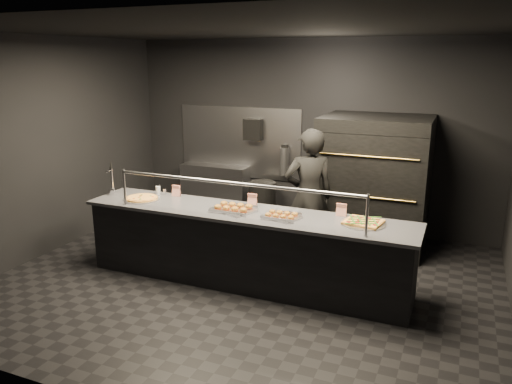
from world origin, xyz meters
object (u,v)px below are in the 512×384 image
at_px(beer_tap, 112,185).
at_px(worker, 309,196).
at_px(fire_extinguisher, 284,161).
at_px(slider_tray_a, 233,208).
at_px(trash_bin, 262,204).
at_px(round_pizza, 142,198).
at_px(prep_shelf, 215,190).
at_px(pizza_oven, 374,182).
at_px(towel_dispenser, 253,129).
at_px(slider_tray_b, 281,216).
at_px(service_counter, 245,247).
at_px(square_pizza, 363,222).

bearing_deg(beer_tap, worker, 21.14).
bearing_deg(beer_tap, fire_extinguisher, 56.07).
distance_m(slider_tray_a, trash_bin, 2.23).
bearing_deg(trash_bin, round_pizza, -111.40).
height_order(round_pizza, worker, worker).
bearing_deg(worker, beer_tap, -9.40).
height_order(prep_shelf, fire_extinguisher, fire_extinguisher).
relative_size(fire_extinguisher, beer_tap, 1.07).
relative_size(pizza_oven, beer_tap, 4.04).
relative_size(slider_tray_a, trash_bin, 0.79).
relative_size(towel_dispenser, beer_tap, 0.74).
height_order(slider_tray_a, trash_bin, slider_tray_a).
bearing_deg(beer_tap, slider_tray_a, -1.00).
relative_size(pizza_oven, slider_tray_b, 4.07).
height_order(prep_shelf, round_pizza, round_pizza).
height_order(towel_dispenser, trash_bin, towel_dispenser).
relative_size(beer_tap, slider_tray_b, 1.01).
relative_size(beer_tap, slider_tray_a, 0.81).
height_order(service_counter, towel_dispenser, towel_dispenser).
height_order(beer_tap, worker, worker).
height_order(service_counter, trash_bin, service_counter).
bearing_deg(towel_dispenser, round_pizza, -102.80).
distance_m(fire_extinguisher, slider_tray_a, 2.42).
distance_m(beer_tap, square_pizza, 3.35).
relative_size(round_pizza, slider_tray_b, 1.00).
relative_size(slider_tray_b, worker, 0.26).
height_order(trash_bin, worker, worker).
bearing_deg(trash_bin, pizza_oven, -5.96).
bearing_deg(fire_extinguisher, square_pizza, -52.86).
relative_size(towel_dispenser, square_pizza, 0.70).
bearing_deg(prep_shelf, fire_extinguisher, 3.66).
distance_m(towel_dispenser, beer_tap, 2.64).
bearing_deg(round_pizza, pizza_oven, 36.08).
bearing_deg(worker, slider_tray_b, 58.61).
relative_size(round_pizza, trash_bin, 0.63).
bearing_deg(prep_shelf, slider_tray_a, -57.97).
height_order(prep_shelf, worker, worker).
bearing_deg(trash_bin, service_counter, -73.50).
relative_size(prep_shelf, towel_dispenser, 3.43).
relative_size(pizza_oven, slider_tray_a, 3.26).
xyz_separation_m(slider_tray_a, worker, (0.64, 0.98, -0.04)).
xyz_separation_m(round_pizza, slider_tray_b, (1.94, -0.02, 0.01)).
relative_size(square_pizza, worker, 0.27).
bearing_deg(service_counter, slider_tray_b, -6.18).
distance_m(slider_tray_a, slider_tray_b, 0.63).
bearing_deg(towel_dispenser, slider_tray_b, -60.42).
bearing_deg(slider_tray_b, worker, 89.14).
height_order(service_counter, fire_extinguisher, service_counter).
height_order(towel_dispenser, square_pizza, towel_dispenser).
bearing_deg(round_pizza, square_pizza, 2.42).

